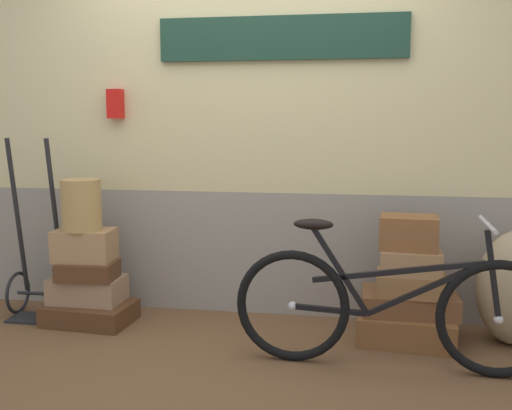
% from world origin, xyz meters
% --- Properties ---
extents(ground, '(9.72, 5.20, 0.06)m').
position_xyz_m(ground, '(0.00, 0.00, -0.03)').
color(ground, brown).
extents(station_building, '(7.72, 0.74, 2.49)m').
position_xyz_m(station_building, '(0.01, 0.85, 1.25)').
color(station_building, gray).
rests_on(station_building, ground).
extents(suitcase_0, '(0.59, 0.42, 0.13)m').
position_xyz_m(suitcase_0, '(-1.00, 0.37, 0.07)').
color(suitcase_0, '#4C2D19').
rests_on(suitcase_0, ground).
extents(suitcase_1, '(0.48, 0.30, 0.17)m').
position_xyz_m(suitcase_1, '(-1.03, 0.41, 0.22)').
color(suitcase_1, '#937051').
rests_on(suitcase_1, suitcase_0).
extents(suitcase_2, '(0.39, 0.28, 0.12)m').
position_xyz_m(suitcase_2, '(-1.00, 0.36, 0.36)').
color(suitcase_2, '#4C2D19').
rests_on(suitcase_2, suitcase_1).
extents(suitcase_3, '(0.40, 0.28, 0.21)m').
position_xyz_m(suitcase_3, '(-1.04, 0.40, 0.52)').
color(suitcase_3, '#9E754C').
rests_on(suitcase_3, suitcase_2).
extents(suitcase_4, '(0.61, 0.48, 0.17)m').
position_xyz_m(suitcase_4, '(1.06, 0.37, 0.09)').
color(suitcase_4, brown).
rests_on(suitcase_4, ground).
extents(suitcase_5, '(0.57, 0.38, 0.13)m').
position_xyz_m(suitcase_5, '(1.08, 0.41, 0.24)').
color(suitcase_5, brown).
rests_on(suitcase_5, suitcase_4).
extents(suitcase_6, '(0.42, 0.30, 0.13)m').
position_xyz_m(suitcase_6, '(1.08, 0.36, 0.37)').
color(suitcase_6, olive).
rests_on(suitcase_6, suitcase_5).
extents(suitcase_7, '(0.37, 0.28, 0.14)m').
position_xyz_m(suitcase_7, '(1.07, 0.35, 0.50)').
color(suitcase_7, '#9E754C').
rests_on(suitcase_7, suitcase_6).
extents(suitcase_8, '(0.36, 0.28, 0.20)m').
position_xyz_m(suitcase_8, '(1.06, 0.38, 0.68)').
color(suitcase_8, brown).
rests_on(suitcase_8, suitcase_7).
extents(wicker_basket, '(0.26, 0.26, 0.34)m').
position_xyz_m(wicker_basket, '(-1.04, 0.38, 0.80)').
color(wicker_basket, '#A8844C').
rests_on(wicker_basket, suitcase_3).
extents(luggage_trolley, '(0.36, 0.37, 1.23)m').
position_xyz_m(luggage_trolley, '(-1.42, 0.46, 0.29)').
color(luggage_trolley, black).
rests_on(luggage_trolley, ground).
extents(bicycle, '(1.72, 0.46, 0.83)m').
position_xyz_m(bicycle, '(0.94, -0.06, 0.34)').
color(bicycle, black).
rests_on(bicycle, ground).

